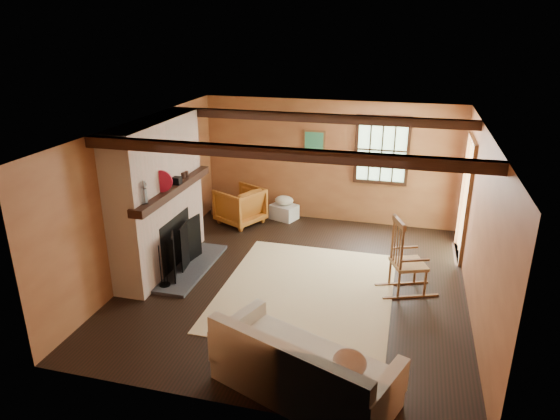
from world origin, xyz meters
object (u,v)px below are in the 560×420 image
(sofa, at_px, (302,372))
(laundry_basket, at_px, (284,212))
(fireplace, at_px, (160,203))
(armchair, at_px, (240,206))
(rocking_chair, at_px, (406,261))

(sofa, xyz_separation_m, laundry_basket, (-1.46, 4.94, -0.14))
(fireplace, bearing_deg, armchair, 74.41)
(sofa, relative_size, armchair, 2.69)
(fireplace, xyz_separation_m, rocking_chair, (3.82, 0.15, -0.61))
(fireplace, xyz_separation_m, armchair, (0.59, 2.10, -0.74))
(fireplace, distance_m, sofa, 3.80)
(fireplace, bearing_deg, laundry_basket, 61.52)
(fireplace, height_order, armchair, fireplace)
(sofa, height_order, armchair, sofa)
(armchair, bearing_deg, sofa, 53.89)
(rocking_chair, height_order, sofa, rocking_chair)
(rocking_chair, distance_m, armchair, 3.78)
(sofa, xyz_separation_m, armchair, (-2.25, 4.50, 0.08))
(laundry_basket, relative_size, armchair, 0.62)
(fireplace, bearing_deg, rocking_chair, 2.21)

